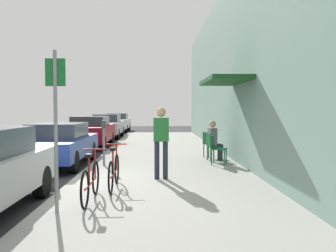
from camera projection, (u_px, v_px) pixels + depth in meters
ground_plane at (64, 191)px, 7.88m from camera, size 60.00×60.00×0.00m
sidewalk_slab at (165, 172)px, 9.94m from camera, size 4.50×32.00×0.12m
building_facade at (253, 59)px, 9.87m from camera, size 1.40×32.00×6.29m
parked_car_1 at (58, 143)px, 11.38m from camera, size 1.80×4.40×1.34m
parked_car_2 at (90, 131)px, 16.87m from camera, size 1.80×4.40×1.44m
parked_car_3 at (107, 126)px, 22.52m from camera, size 1.80×4.40×1.46m
parked_car_4 at (118, 122)px, 28.59m from camera, size 1.80×4.40×1.44m
parking_meter at (104, 139)px, 10.66m from camera, size 0.12×0.10×1.32m
street_sign at (56, 118)px, 5.78m from camera, size 0.32×0.06×2.60m
bicycle_0 at (91, 182)px, 6.50m from camera, size 0.46×1.71×0.90m
bicycle_1 at (114, 172)px, 7.54m from camera, size 0.46×1.71×0.90m
cafe_chair_0 at (216, 148)px, 10.90m from camera, size 0.56×0.56×0.87m
cafe_chair_1 at (212, 145)px, 11.66m from camera, size 0.50×0.50×0.87m
seated_patron_1 at (214, 139)px, 11.66m from camera, size 0.46×0.41×1.29m
cafe_chair_2 at (209, 143)px, 12.42m from camera, size 0.56×0.56×0.87m
pedestrian_standing at (161, 137)px, 8.54m from camera, size 0.36×0.22×1.70m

